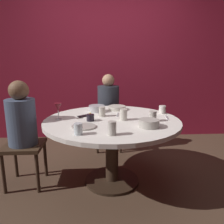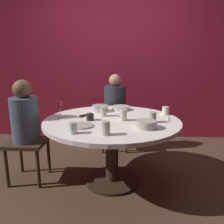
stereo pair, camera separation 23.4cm
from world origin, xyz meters
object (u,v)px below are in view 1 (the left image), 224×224
Objects in this scene: cup_beside_wine at (162,110)px; dining_table at (112,132)px; cup_by_left_diner at (112,128)px; bowl_salad_center at (117,108)px; seated_diner_back at (108,104)px; cup_near_candle at (102,112)px; cup_far_edge at (153,116)px; cup_by_right_diner at (124,115)px; cup_center_front at (78,129)px; seated_diner_left at (22,122)px; bowl_small_white at (149,123)px; candle_holder at (90,117)px; cell_phone at (84,116)px; wine_glass at (58,108)px; dinner_plate at (84,127)px; bowl_serving_large at (97,108)px.

dining_table is at bearing -158.91° from cup_beside_wine.
bowl_salad_center is at bearing 83.20° from cup_by_left_diner.
seated_diner_back reaches higher than cup_near_candle.
dining_table is 13.68× the size of cup_far_edge.
cup_by_right_diner is at bearing 6.77° from seated_diner_back.
cup_beside_wine is (0.63, 0.74, -0.01)m from cup_by_left_diner.
dining_table is 0.60m from cup_center_front.
seated_diner_left is 5.87× the size of bowl_small_white.
seated_diner_left is 0.79m from cup_center_front.
cell_phone is at bearing 111.52° from candle_holder.
cup_beside_wine is at bearing 59.72° from cup_far_edge.
cell_phone is 0.63m from cup_center_front.
candle_holder is at bearing 175.68° from cup_far_edge.
cup_by_right_diner is (0.15, 0.47, -0.00)m from cup_by_left_diner.
bowl_salad_center is (0.09, 0.46, 0.16)m from dining_table.
bowl_small_white is 0.21m from cup_far_edge.
cup_beside_wine is (0.52, -0.23, 0.02)m from bowl_salad_center.
dining_table is 15.60× the size of candle_holder.
cup_far_edge is at bearing -13.01° from dining_table.
seated_diner_back is 6.47× the size of wine_glass.
bowl_small_white is (0.63, -0.44, 0.03)m from cell_phone.
cup_beside_wine is (1.54, 0.23, 0.06)m from seated_diner_left.
cup_near_candle is (0.12, 0.18, 0.02)m from candle_holder.
bowl_small_white is 1.83× the size of cup_near_candle.
seated_diner_left is 5.24× the size of bowl_salad_center.
cup_by_left_diner is 0.49m from cup_by_right_diner.
cup_center_front is (-0.64, -0.18, 0.01)m from bowl_small_white.
seated_diner_left is 0.85m from cup_near_candle.
dining_table is 0.41m from dinner_plate.
cup_far_edge is (0.72, -0.25, 0.05)m from cell_phone.
cup_beside_wine is at bearing 28.76° from cup_by_right_diner.
cell_phone is 0.71m from cup_by_left_diner.
dinner_plate is 0.44m from cup_near_candle.
cell_phone is at bearing -174.87° from cup_beside_wine.
wine_glass is at bearing 176.82° from dining_table.
bowl_serving_large is at bearing -15.78° from seated_diner_back.
cup_by_left_diner is 1.27× the size of cup_beside_wine.
cup_beside_wine reaches higher than dining_table.
cup_by_left_diner is 0.97m from cup_beside_wine.
cell_phone is at bearing 175.71° from cup_near_candle.
seated_diner_left is at bearing 176.24° from candle_holder.
bowl_salad_center is at bearing 18.22° from bowl_serving_large.
cup_by_right_diner is at bearing 30.54° from dinner_plate.
cup_far_edge is at bearing -24.21° from cup_near_candle.
seated_diner_back is 9.62× the size of cup_by_left_diner.
dining_table is 12.22× the size of cup_by_right_diner.
seated_diner_left reaches higher than candle_holder.
candle_holder reaches higher than cell_phone.
wine_glass is 0.81× the size of bowl_salad_center.
wine_glass reaches higher than bowl_serving_large.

